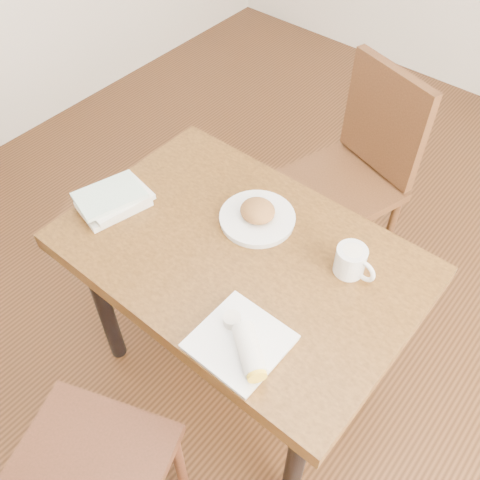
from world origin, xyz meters
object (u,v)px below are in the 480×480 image
Objects in this scene: coffee_mug at (352,261)px; plate_burrito at (243,344)px; table at (240,270)px; plate_scone at (257,216)px; chair_far at (356,166)px; book_stack at (114,200)px.

coffee_mug reaches higher than plate_burrito.
table is 8.04× the size of coffee_mug.
table is at bearing -73.99° from plate_scone.
table is at bearing -87.56° from chair_far.
chair_far is at bearing 92.44° from table.
plate_burrito is at bearing -56.14° from plate_scone.
coffee_mug is at bearing -62.70° from chair_far.
plate_scone is at bearing -90.37° from chair_far.
chair_far is 3.93× the size of plate_scone.
plate_burrito is (-0.08, -0.40, -0.02)m from coffee_mug.
chair_far is 1.02m from book_stack.
table is 0.47m from book_stack.
chair_far is 1.10m from plate_burrito.
book_stack is at bearing -114.12° from chair_far.
plate_scone is at bearing 31.71° from book_stack.
chair_far reaches higher than book_stack.
table is 0.80m from chair_far.
table is 1.13× the size of chair_far.
book_stack reaches higher than table.
coffee_mug is 0.56× the size of plate_burrito.
coffee_mug is (0.33, -0.64, 0.25)m from chair_far.
book_stack is at bearing -148.29° from plate_scone.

